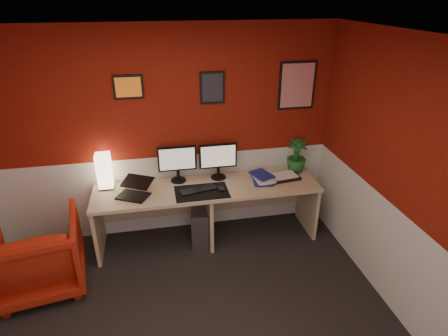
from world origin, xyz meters
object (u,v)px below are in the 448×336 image
zen_tray (284,177)px  potted_plant (297,156)px  monitor_right (218,156)px  shoji_lamp (105,172)px  desk (208,213)px  pc_tower (200,223)px  armchair (38,255)px  laptop (132,188)px  monitor_left (177,159)px

zen_tray → potted_plant: bearing=36.1°
monitor_right → shoji_lamp: bearing=179.7°
zen_tray → potted_plant: size_ratio=0.83×
desk → pc_tower: 0.17m
desk → armchair: size_ratio=3.07×
laptop → zen_tray: bearing=31.8°
shoji_lamp → monitor_left: bearing=0.6°
pc_tower → armchair: size_ratio=0.53×
monitor_left → potted_plant: 1.47m
monitor_right → zen_tray: size_ratio=1.66×
desk → monitor_left: (-0.32, 0.21, 0.66)m
desk → potted_plant: size_ratio=6.16×
potted_plant → desk: bearing=-170.6°
shoji_lamp → monitor_right: size_ratio=0.69×
laptop → desk: bearing=33.1°
desk → shoji_lamp: shoji_lamp is taller
monitor_left → armchair: 1.75m
zen_tray → armchair: (-2.75, -0.49, -0.36)m
shoji_lamp → zen_tray: (2.08, -0.16, -0.18)m
monitor_left → pc_tower: size_ratio=1.29×
monitor_left → zen_tray: (1.26, -0.17, -0.28)m
shoji_lamp → potted_plant: (2.29, -0.01, 0.01)m
pc_tower → monitor_left: bearing=148.2°
pc_tower → laptop: bearing=-164.2°
desk → zen_tray: 1.02m
pc_tower → armchair: bearing=-155.6°
pc_tower → shoji_lamp: bearing=179.1°
shoji_lamp → desk: bearing=-10.1°
shoji_lamp → potted_plant: 2.29m
potted_plant → armchair: (-2.95, -0.64, -0.56)m
shoji_lamp → armchair: bearing=-135.3°
monitor_left → monitor_right: size_ratio=1.00×
laptop → armchair: bearing=-130.1°
zen_tray → potted_plant: (0.21, 0.15, 0.20)m
desk → shoji_lamp: 1.29m
laptop → monitor_right: bearing=43.2°
laptop → monitor_right: (1.00, 0.27, 0.18)m
zen_tray → laptop: bearing=-176.5°
shoji_lamp → pc_tower: bearing=-10.0°
desk → potted_plant: 1.30m
desk → laptop: laptop is taller
laptop → pc_tower: 0.97m
monitor_left → armchair: (-1.49, -0.66, -0.63)m
laptop → monitor_left: (0.52, 0.28, 0.18)m
monitor_left → armchair: bearing=-156.0°
monitor_right → pc_tower: monitor_right is taller
desk → shoji_lamp: bearing=169.9°
laptop → monitor_left: 0.62m
desk → laptop: bearing=-175.2°
desk → armchair: armchair is taller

